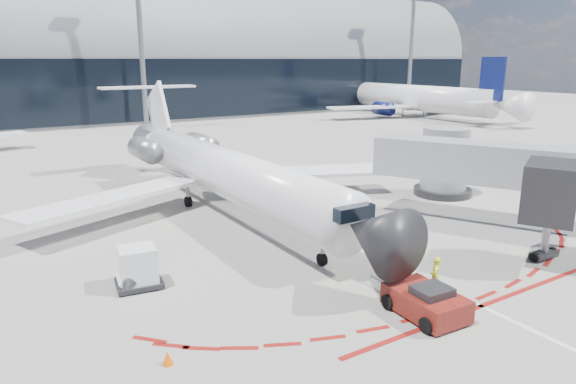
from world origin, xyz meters
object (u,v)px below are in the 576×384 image
uld_container (138,268)px  pushback_tug (426,302)px  ramp_worker (435,276)px  regional_jet (219,169)px

uld_container → pushback_tug: bearing=-36.3°
pushback_tug → ramp_worker: bearing=35.7°
ramp_worker → uld_container: (-10.04, 7.23, 0.04)m
regional_jet → uld_container: size_ratio=14.95×
regional_jet → uld_container: (-7.97, -9.08, -1.73)m
uld_container → regional_jet: bearing=56.7°
ramp_worker → uld_container: 12.38m
pushback_tug → ramp_worker: 1.89m
regional_jet → ramp_worker: (2.07, -16.31, -1.77)m
pushback_tug → uld_container: (-8.47, 8.25, 0.32)m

